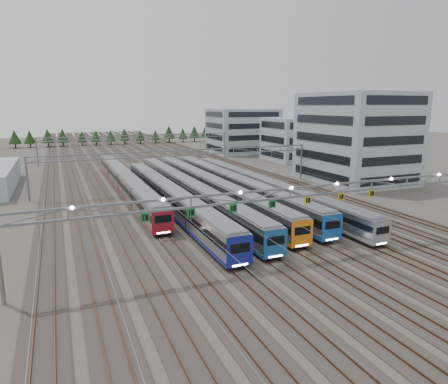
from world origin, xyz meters
name	(u,v)px	position (x,y,z in m)	size (l,w,h in m)	color
ground	(288,257)	(0.00, 0.00, 0.00)	(400.00, 400.00, 0.00)	#47423A
track_bed	(131,151)	(0.00, 100.00, 1.49)	(54.00, 260.00, 5.42)	#2D2823
train_a	(126,182)	(-11.25, 40.31, 2.15)	(2.91, 58.01, 3.79)	black
train_b	(169,196)	(-6.75, 25.29, 2.16)	(2.93, 54.43, 3.81)	black
train_c	(188,189)	(-2.25, 29.58, 2.11)	(2.86, 61.52, 3.73)	black
train_d	(209,186)	(2.25, 31.02, 2.13)	(2.88, 60.86, 3.75)	black
train_e	(232,184)	(6.75, 30.53, 2.16)	(2.93, 59.08, 3.82)	black
train_f	(261,186)	(11.25, 27.75, 1.95)	(2.62, 60.22, 3.41)	black
gantry_near	(290,195)	(-0.05, -0.12, 7.09)	(56.36, 0.61, 8.08)	slate
gantry_mid	(182,158)	(0.00, 40.00, 6.39)	(56.36, 0.36, 8.00)	slate
gantry_far	(139,140)	(0.00, 85.00, 6.39)	(56.36, 0.36, 8.00)	slate
depot_bldg_south	(356,138)	(37.70, 33.86, 9.61)	(18.00, 22.00, 19.23)	#91A6AD
depot_bldg_mid	(292,139)	(43.60, 68.72, 6.41)	(14.00, 16.00, 12.83)	#91A6AD
depot_bldg_north	(243,131)	(38.82, 93.96, 7.67)	(22.00, 18.00, 15.33)	#91A6AD
treeline	(126,134)	(5.40, 141.87, 4.23)	(106.40, 5.60, 7.02)	#332114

